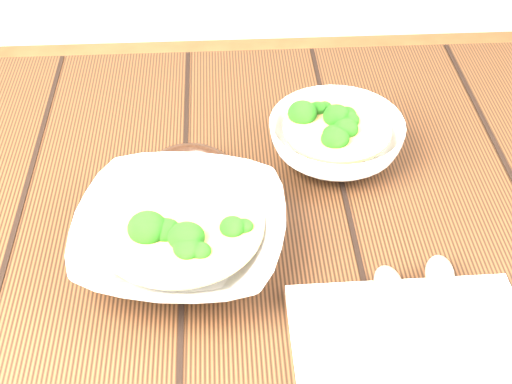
# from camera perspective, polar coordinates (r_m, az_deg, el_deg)

# --- Properties ---
(table) EXTENTS (1.20, 0.80, 0.75)m
(table) POSITION_cam_1_polar(r_m,az_deg,el_deg) (0.94, -4.09, -7.87)
(table) COLOR #351D0F
(table) RESTS_ON ground
(soup_bowl_front) EXTENTS (0.27, 0.27, 0.07)m
(soup_bowl_front) POSITION_cam_1_polar(r_m,az_deg,el_deg) (0.80, -6.04, -3.38)
(soup_bowl_front) COLOR silver
(soup_bowl_front) RESTS_ON table
(soup_bowl_back) EXTENTS (0.18, 0.18, 0.06)m
(soup_bowl_back) POSITION_cam_1_polar(r_m,az_deg,el_deg) (0.94, 6.41, 4.32)
(soup_bowl_back) COLOR silver
(soup_bowl_back) RESTS_ON table
(trivet) EXTENTS (0.13, 0.13, 0.03)m
(trivet) POSITION_cam_1_polar(r_m,az_deg,el_deg) (0.90, -5.39, 1.30)
(trivet) COLOR black
(trivet) RESTS_ON table
(napkin) EXTENTS (0.24, 0.20, 0.01)m
(napkin) POSITION_cam_1_polar(r_m,az_deg,el_deg) (0.74, 12.75, -12.96)
(napkin) COLOR #BFB29F
(napkin) RESTS_ON table
(spoon_left) EXTENTS (0.03, 0.20, 0.01)m
(spoon_left) POSITION_cam_1_polar(r_m,az_deg,el_deg) (0.75, 11.06, -9.61)
(spoon_left) COLOR #B7B1A1
(spoon_left) RESTS_ON napkin
(spoon_right) EXTENTS (0.06, 0.20, 0.01)m
(spoon_right) POSITION_cam_1_polar(r_m,az_deg,el_deg) (0.77, 14.53, -8.53)
(spoon_right) COLOR #B7B1A1
(spoon_right) RESTS_ON napkin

